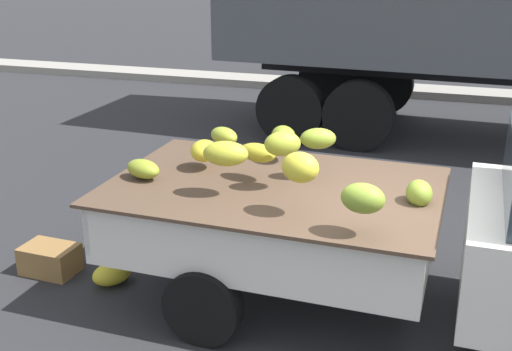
# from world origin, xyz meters

# --- Properties ---
(ground) EXTENTS (220.00, 220.00, 0.00)m
(ground) POSITION_xyz_m (0.00, 0.00, 0.00)
(ground) COLOR #28282B
(curb_strip) EXTENTS (80.00, 0.80, 0.16)m
(curb_strip) POSITION_xyz_m (0.00, 9.06, 0.08)
(curb_strip) COLOR gray
(curb_strip) RESTS_ON ground
(fallen_banana_bunch_near_tailgate) EXTENTS (0.44, 0.47, 0.21)m
(fallen_banana_bunch_near_tailgate) POSITION_xyz_m (-2.84, 0.09, 0.11)
(fallen_banana_bunch_near_tailgate) COLOR yellow
(fallen_banana_bunch_near_tailgate) RESTS_ON ground
(produce_crate) EXTENTS (0.54, 0.39, 0.28)m
(produce_crate) POSITION_xyz_m (-3.53, 0.12, 0.14)
(produce_crate) COLOR olive
(produce_crate) RESTS_ON ground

